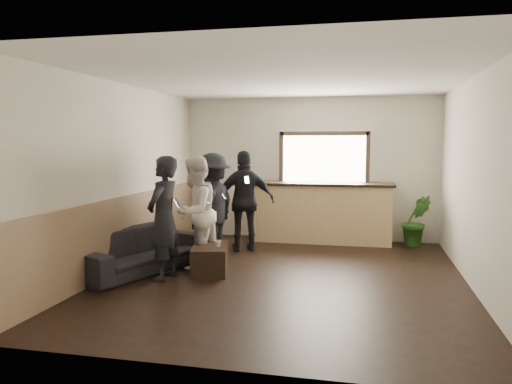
% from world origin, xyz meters
% --- Properties ---
extents(ground, '(5.00, 6.00, 0.01)m').
position_xyz_m(ground, '(0.00, 0.00, 0.00)').
color(ground, black).
extents(room_shell, '(5.01, 6.01, 2.80)m').
position_xyz_m(room_shell, '(-0.74, 0.00, 1.47)').
color(room_shell, silver).
rests_on(room_shell, ground).
extents(bar_counter, '(2.70, 0.68, 2.13)m').
position_xyz_m(bar_counter, '(0.30, 2.70, 0.64)').
color(bar_counter, tan).
rests_on(bar_counter, ground).
extents(sofa, '(1.59, 2.33, 0.63)m').
position_xyz_m(sofa, '(-2.15, -0.11, 0.32)').
color(sofa, black).
rests_on(sofa, ground).
extents(coffee_table, '(0.69, 0.99, 0.40)m').
position_xyz_m(coffee_table, '(-1.12, 0.06, 0.20)').
color(coffee_table, black).
rests_on(coffee_table, ground).
extents(cup_a, '(0.13, 0.13, 0.09)m').
position_xyz_m(cup_a, '(-1.26, 0.18, 0.44)').
color(cup_a, silver).
rests_on(cup_a, coffee_table).
extents(cup_b, '(0.11, 0.11, 0.09)m').
position_xyz_m(cup_b, '(-0.97, -0.03, 0.44)').
color(cup_b, silver).
rests_on(cup_b, coffee_table).
extents(potted_plant, '(0.60, 0.52, 0.95)m').
position_xyz_m(potted_plant, '(2.04, 2.65, 0.48)').
color(potted_plant, '#2D6623').
rests_on(potted_plant, ground).
extents(person_a, '(0.51, 0.67, 1.73)m').
position_xyz_m(person_a, '(-1.63, -0.45, 0.87)').
color(person_a, black).
rests_on(person_a, ground).
extents(person_b, '(0.79, 0.94, 1.71)m').
position_xyz_m(person_b, '(-1.42, 0.26, 0.85)').
color(person_b, silver).
rests_on(person_b, ground).
extents(person_c, '(0.85, 1.23, 1.74)m').
position_xyz_m(person_c, '(-1.37, 0.99, 0.87)').
color(person_c, black).
rests_on(person_c, ground).
extents(person_d, '(1.13, 0.79, 1.77)m').
position_xyz_m(person_d, '(-0.96, 1.58, 0.89)').
color(person_d, black).
rests_on(person_d, ground).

